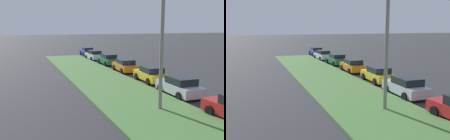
% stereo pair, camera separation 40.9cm
% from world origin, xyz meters
% --- Properties ---
extents(grass_median, '(60.00, 6.00, 0.12)m').
position_xyz_m(grass_median, '(10.00, 7.13, 0.06)').
color(grass_median, '#477238').
rests_on(grass_median, ground).
extents(parked_car_silver, '(4.33, 2.08, 1.47)m').
position_xyz_m(parked_car_silver, '(10.96, 3.16, 0.72)').
color(parked_car_silver, '#B2B5BA').
rests_on(parked_car_silver, ground).
extents(parked_car_yellow, '(4.37, 2.15, 1.47)m').
position_xyz_m(parked_car_yellow, '(16.17, 2.82, 0.72)').
color(parked_car_yellow, gold).
rests_on(parked_car_yellow, ground).
extents(parked_car_orange, '(4.36, 2.13, 1.47)m').
position_xyz_m(parked_car_orange, '(22.10, 2.97, 0.72)').
color(parked_car_orange, orange).
rests_on(parked_car_orange, ground).
extents(parked_car_green, '(4.35, 2.12, 1.47)m').
position_xyz_m(parked_car_green, '(28.11, 2.92, 0.72)').
color(parked_car_green, '#1E6B38').
rests_on(parked_car_green, ground).
extents(parked_car_white, '(4.38, 2.17, 1.47)m').
position_xyz_m(parked_car_white, '(33.91, 3.21, 0.72)').
color(parked_car_white, silver).
rests_on(parked_car_white, ground).
extents(parked_car_blue, '(4.34, 2.09, 1.47)m').
position_xyz_m(parked_car_blue, '(39.80, 2.78, 0.72)').
color(parked_car_blue, '#23389E').
rests_on(parked_car_blue, ground).
extents(streetlight, '(0.57, 2.87, 7.50)m').
position_xyz_m(streetlight, '(8.39, 6.10, 4.39)').
color(streetlight, gray).
rests_on(streetlight, ground).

